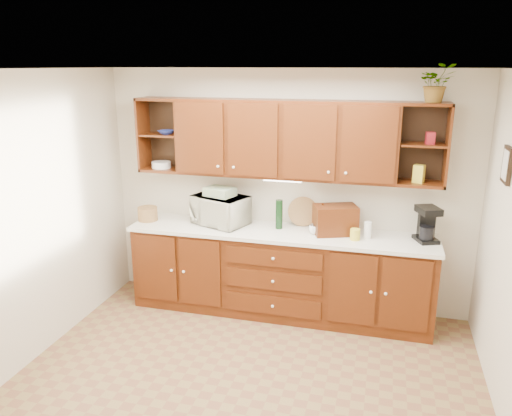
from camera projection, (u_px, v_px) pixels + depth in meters
The scene contains 25 objects.
floor at pixel (242, 390), 4.19m from camera, with size 4.00×4.00×0.00m, color olive.
ceiling at pixel (240, 69), 3.47m from camera, with size 4.00×4.00×0.00m, color white.
back_wall at pixel (286, 191), 5.45m from camera, with size 4.00×4.00×0.00m, color beige.
left_wall at pixel (20, 224), 4.32m from camera, with size 3.50×3.50×0.00m, color beige.
base_cabinets at pixel (280, 273), 5.41m from camera, with size 3.20×0.60×0.90m, color #381706.
countertop at pixel (280, 233), 5.27m from camera, with size 3.24×0.64×0.04m, color white.
upper_cabinets at pixel (285, 139), 5.14m from camera, with size 3.20×0.33×0.80m.
undercabinet_light at pixel (282, 180), 5.20m from camera, with size 0.40×0.05×0.03m, color white.
framed_picture at pixel (507, 165), 4.02m from camera, with size 0.03×0.24×0.30m, color black.
wicker_basket at pixel (148, 214), 5.61m from camera, with size 0.22×0.22×0.15m, color #A47244.
microwave at pixel (220, 210), 5.46m from camera, with size 0.58×0.39×0.32m, color silver.
towel_stack at pixel (220, 192), 5.40m from camera, with size 0.31×0.22×0.09m, color #E3E86D.
wine_bottle at pixel (279, 214), 5.30m from camera, with size 0.07×0.07×0.31m, color black.
woven_tray at pixel (302, 225), 5.44m from camera, with size 0.32×0.32×0.02m, color #A47244.
bread_box at pixel (335, 220), 5.14m from camera, with size 0.43×0.27×0.30m, color #381706.
mug_tree at pixel (322, 228), 5.19m from camera, with size 0.30×0.29×0.32m.
canister_red at pixel (318, 225), 5.24m from camera, with size 0.10×0.10×0.14m, color maroon.
canister_white at pixel (368, 230), 5.03m from camera, with size 0.08×0.08×0.17m, color white.
canister_yellow at pixel (355, 234), 4.98m from camera, with size 0.10×0.10×0.11m, color gold.
coffee_maker at pixel (427, 224), 4.93m from camera, with size 0.27×0.30×0.35m.
bowl_stack at pixel (167, 132), 5.43m from camera, with size 0.17×0.17×0.04m, color #293997.
plate_stack at pixel (161, 165), 5.56m from camera, with size 0.21×0.21×0.07m, color white.
pantry_box_yellow at pixel (419, 174), 4.85m from camera, with size 0.10×0.08×0.18m, color gold.
pantry_box_red at pixel (430, 138), 4.74m from camera, with size 0.08×0.07×0.12m, color maroon.
potted_plant at pixel (436, 83), 4.57m from camera, with size 0.32×0.28×0.35m, color #999999.
Camera 1 is at (1.03, -3.45, 2.63)m, focal length 35.00 mm.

